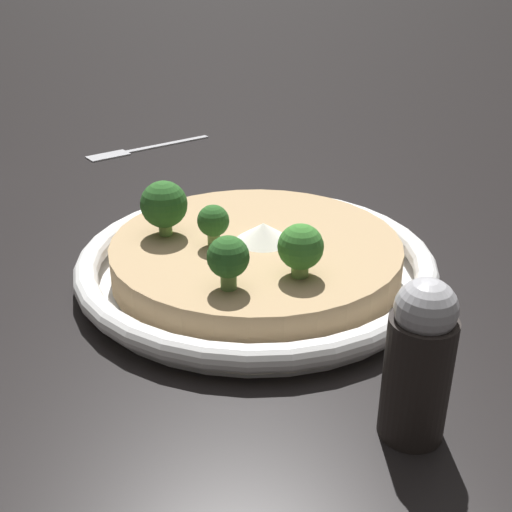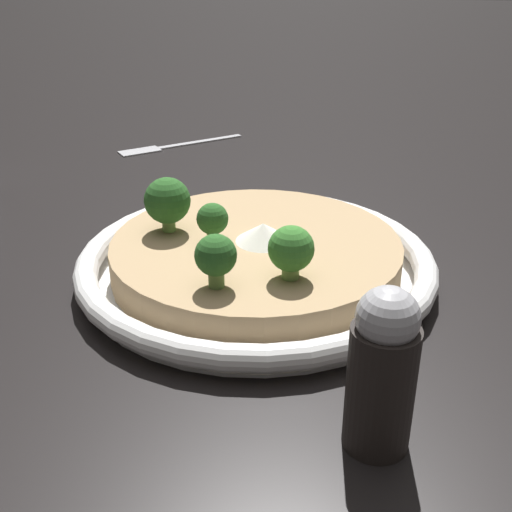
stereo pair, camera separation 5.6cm
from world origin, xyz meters
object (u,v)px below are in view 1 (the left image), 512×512
object	(u,v)px
broccoli_right	(301,248)
broccoli_front_right	(228,259)
broccoli_front_left	(164,205)
broccoli_front	(213,222)
fork_utensil	(137,149)
risotto_bowl	(256,260)
pepper_shaker	(419,361)

from	to	relation	value
broccoli_right	broccoli_front_right	size ratio (longest dim) A/B	1.02
broccoli_front_left	broccoli_right	world-z (taller)	broccoli_front_left
broccoli_front	fork_utensil	xyz separation A→B (m)	(-0.38, -0.15, -0.06)
broccoli_front_right	broccoli_right	bearing A→B (deg)	112.31
broccoli_right	fork_utensil	size ratio (longest dim) A/B	0.27
broccoli_right	broccoli_front_right	xyz separation A→B (m)	(0.02, -0.05, 0.00)
risotto_bowl	broccoli_right	xyz separation A→B (m)	(0.06, 0.04, 0.04)
risotto_bowl	pepper_shaker	distance (m)	0.22
risotto_bowl	broccoli_front	bearing A→B (deg)	-72.01
risotto_bowl	broccoli_front	world-z (taller)	broccoli_front
risotto_bowl	broccoli_right	world-z (taller)	broccoli_right
broccoli_front_right	fork_utensil	bearing A→B (deg)	-159.95
risotto_bowl	broccoli_front_right	distance (m)	0.10
broccoli_front_right	pepper_shaker	distance (m)	0.16
broccoli_front_left	broccoli_right	size ratio (longest dim) A/B	1.15
risotto_bowl	broccoli_front_left	size ratio (longest dim) A/B	6.37
broccoli_right	broccoli_front_right	world-z (taller)	same
broccoli_front_right	fork_utensil	size ratio (longest dim) A/B	0.26
broccoli_front_left	broccoli_front	size ratio (longest dim) A/B	1.35
risotto_bowl	broccoli_front	size ratio (longest dim) A/B	8.60
broccoli_front_left	fork_utensil	size ratio (longest dim) A/B	0.31
broccoli_front_left	pepper_shaker	distance (m)	0.27
broccoli_front	fork_utensil	size ratio (longest dim) A/B	0.23
fork_utensil	risotto_bowl	bearing A→B (deg)	77.33
risotto_bowl	broccoli_front_right	world-z (taller)	broccoli_front_right
broccoli_right	broccoli_front	bearing A→B (deg)	-125.71
risotto_bowl	pepper_shaker	world-z (taller)	pepper_shaker
risotto_bowl	broccoli_right	size ratio (longest dim) A/B	7.34
broccoli_front	pepper_shaker	size ratio (longest dim) A/B	0.35
risotto_bowl	broccoli_front_left	bearing A→B (deg)	-96.54
broccoli_front_left	risotto_bowl	bearing A→B (deg)	83.46
risotto_bowl	fork_utensil	distance (m)	0.42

